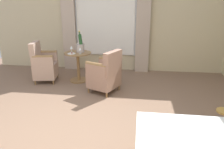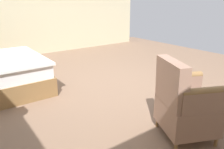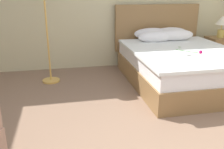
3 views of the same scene
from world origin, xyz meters
TOP-DOWN VIEW (x-y plane):
  - ground_plane at (0.00, 0.00)m, footprint 8.08×8.08m
  - wall_far_side at (3.35, 0.00)m, footprint 0.12×6.42m
  - armchair_by_window at (-1.65, 0.25)m, footprint 0.74×0.74m

SIDE VIEW (x-z plane):
  - ground_plane at x=0.00m, z-range 0.00..0.00m
  - armchair_by_window at x=-1.65m, z-range -0.05..0.86m
  - wall_far_side at x=3.35m, z-range 0.00..2.88m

